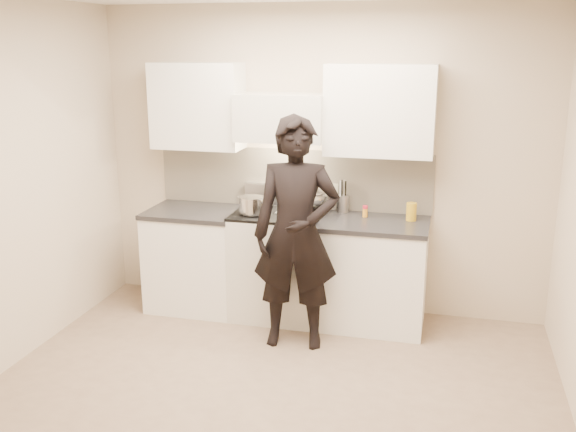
% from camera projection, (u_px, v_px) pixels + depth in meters
% --- Properties ---
extents(ground_plane, '(4.00, 4.00, 0.00)m').
position_uv_depth(ground_plane, '(267.00, 399.00, 4.40)').
color(ground_plane, '#8A735B').
extents(room_shell, '(4.04, 3.54, 2.70)m').
position_uv_depth(room_shell, '(272.00, 160.00, 4.34)').
color(room_shell, '#C1AF92').
rests_on(room_shell, ground).
extents(stove, '(0.76, 0.65, 0.96)m').
position_uv_depth(stove, '(278.00, 263.00, 5.68)').
color(stove, silver).
rests_on(stove, ground).
extents(counter_right, '(0.92, 0.67, 0.92)m').
position_uv_depth(counter_right, '(372.00, 273.00, 5.49)').
color(counter_right, white).
rests_on(counter_right, ground).
extents(counter_left, '(0.82, 0.67, 0.92)m').
position_uv_depth(counter_left, '(196.00, 258.00, 5.87)').
color(counter_left, white).
rests_on(counter_left, ground).
extents(wok, '(0.41, 0.50, 0.33)m').
position_uv_depth(wok, '(304.00, 196.00, 5.61)').
color(wok, silver).
rests_on(wok, stove).
extents(stock_pot, '(0.29, 0.28, 0.14)m').
position_uv_depth(stock_pot, '(252.00, 205.00, 5.46)').
color(stock_pot, silver).
rests_on(stock_pot, stove).
extents(utensil_crock, '(0.11, 0.11, 0.28)m').
position_uv_depth(utensil_crock, '(343.00, 202.00, 5.65)').
color(utensil_crock, '#ACACAF').
rests_on(utensil_crock, counter_right).
extents(spice_jar, '(0.04, 0.04, 0.10)m').
position_uv_depth(spice_jar, '(365.00, 211.00, 5.49)').
color(spice_jar, orange).
rests_on(spice_jar, counter_right).
extents(oil_glass, '(0.09, 0.09, 0.15)m').
position_uv_depth(oil_glass, '(411.00, 212.00, 5.38)').
color(oil_glass, gold).
rests_on(oil_glass, counter_right).
extents(person, '(0.73, 0.53, 1.85)m').
position_uv_depth(person, '(296.00, 234.00, 5.00)').
color(person, black).
rests_on(person, ground).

